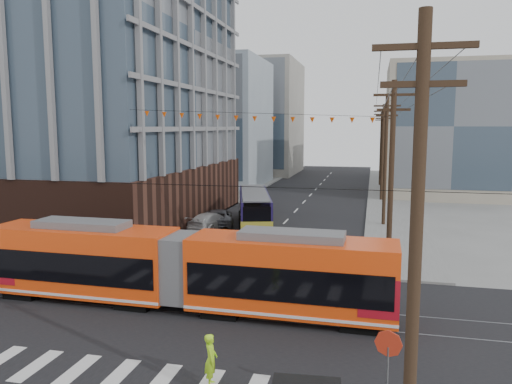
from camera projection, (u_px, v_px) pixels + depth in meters
The scene contains 16 objects.
ground at pixel (174, 342), 19.78m from camera, with size 160.00×160.00×0.00m, color slate.
office_building at pixel (42, 62), 45.11m from camera, with size 30.00×25.00×28.60m, color #381E16.
bg_bldg_nw_near at pixel (202, 123), 72.65m from camera, with size 18.00×16.00×18.00m, color #8C99A5.
bg_bldg_ne_near at pixel (445, 130), 61.42m from camera, with size 14.00×14.00×16.00m, color gray.
bg_bldg_nw_far at pixel (254, 118), 91.14m from camera, with size 16.00×18.00×20.00m, color gray.
bg_bldg_ne_far at pixel (441, 136), 80.40m from camera, with size 16.00×16.00×14.00m, color #8C99A5.
utility_pole_near at pixel (415, 259), 11.34m from camera, with size 0.30×0.30×11.00m, color black.
utility_pole_far at pixel (381, 148), 71.17m from camera, with size 0.30×0.30×11.00m, color black.
streetcar at pixel (182, 268), 23.34m from camera, with size 19.60×2.76×3.78m, color #EE400D, non-canonical shape.
city_bus at pixel (254, 209), 42.00m from camera, with size 2.40×11.05×3.13m, color #1E1346, non-canonical shape.
parked_car_silver at pixel (170, 242), 33.35m from camera, with size 1.68×4.82×1.59m, color #9DA3A8.
parked_car_white at pixel (211, 221), 41.02m from camera, with size 2.06×5.07×1.47m, color silver.
parked_car_grey at pixel (218, 218), 42.74m from camera, with size 2.44×5.29×1.47m, color #5C5D63.
pedestrian at pixel (211, 360), 16.37m from camera, with size 0.64×0.42×1.77m, color #AFF51F.
stop_sign at pixel (387, 380), 14.20m from camera, with size 0.80×0.80×2.62m, color red, non-canonical shape.
jersey_barrier at pixel (384, 271), 28.09m from camera, with size 0.90×4.01×0.80m, color gray.
Camera 1 is at (7.50, -17.58, 8.48)m, focal length 35.00 mm.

